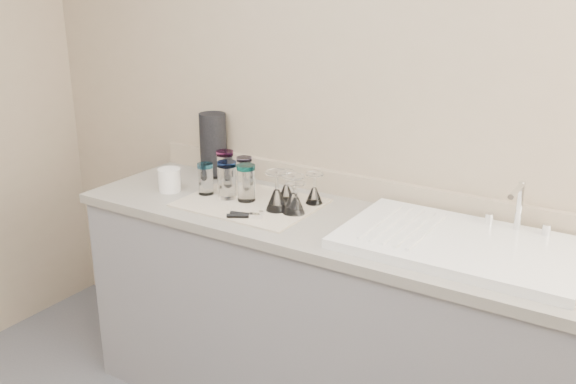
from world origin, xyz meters
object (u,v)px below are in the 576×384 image
Objects in this scene: sink_unit at (461,244)px; can_opener at (246,215)px; tumbler_blue at (227,180)px; goblet_front_left at (277,197)px; goblet_front_right at (293,200)px; tumbler_lavender at (246,183)px; paper_towel_roll at (213,145)px; goblet_back_right at (314,193)px; goblet_back_left at (286,190)px; tumbler_magenta at (206,179)px; goblet_extra at (296,203)px; white_mug at (169,180)px; tumbler_teal at (225,167)px; tumbler_cyan at (245,172)px.

sink_unit reaches higher than can_opener.
goblet_front_left is (0.25, -0.01, -0.03)m from tumbler_blue.
goblet_front_right reaches higher than can_opener.
goblet_front_left is at bearing -2.24° from tumbler_blue.
paper_towel_roll is at bearing 146.67° from tumbler_lavender.
goblet_back_right is at bearing 21.81° from tumbler_blue.
goblet_back_left is at bearing -16.17° from paper_towel_roll.
tumbler_magenta is 1.05× the size of goblet_extra.
goblet_back_left is at bearing 18.94° from tumbler_magenta.
goblet_back_left is 0.25m from can_opener.
goblet_extra is (0.09, 0.01, -0.01)m from goblet_front_left.
goblet_extra is at bearing 4.19° from goblet_front_left.
paper_towel_roll is at bearing 139.87° from can_opener.
tumbler_blue is at bearing 179.39° from goblet_front_right.
tumbler_blue is 0.99× the size of goblet_front_left.
tumbler_lavender is at bearing 8.93° from white_mug.
tumbler_teal is 0.46m from goblet_back_right.
tumbler_blue is 0.26m from can_opener.
white_mug is (-0.54, -0.03, -0.01)m from goblet_front_left.
goblet_back_left is (0.22, 0.11, -0.04)m from tumbler_blue.
paper_towel_roll is (-0.15, 0.10, 0.06)m from tumbler_teal.
goblet_back_right is 0.63m from paper_towel_roll.
goblet_back_left is 0.99× the size of goblet_back_right.
goblet_front_left is (-0.74, -0.04, 0.04)m from sink_unit.
paper_towel_roll is at bearing 159.49° from tumbler_cyan.
tumbler_teal is at bearing 173.70° from goblet_back_left.
goblet_front_left is at bearing -26.35° from paper_towel_roll.
tumbler_lavender is (-0.91, -0.01, 0.07)m from sink_unit.
goblet_extra is (0.46, -0.15, -0.03)m from tumbler_teal.
tumbler_blue is 1.03× the size of tumbler_lavender.
tumbler_blue reaches higher than tumbler_magenta.
tumbler_blue is 0.25m from goblet_back_left.
tumbler_lavender is 0.43m from paper_towel_roll.
tumbler_cyan is at bearing 168.26° from goblet_back_left.
goblet_back_right is at bearing 63.00° from can_opener.
tumbler_lavender reaches higher than tumbler_cyan.
tumbler_cyan is 0.92× the size of white_mug.
goblet_front_left is at bearing 67.50° from can_opener.
sink_unit reaches higher than goblet_back_right.
tumbler_blue is at bearing 4.40° from tumbler_magenta.
sink_unit is 0.67m from goblet_front_right.
goblet_front_left reaches higher than tumbler_lavender.
sink_unit reaches higher than tumbler_lavender.
sink_unit is at bearing -5.98° from goblet_back_left.
goblet_front_left is at bearing -120.84° from goblet_back_right.
tumbler_magenta is 0.45m from goblet_extra.
goblet_front_left is (0.38, -0.15, -0.02)m from tumbler_teal.
tumbler_magenta reaches higher than goblet_back_right.
goblet_extra is (-0.00, -0.14, -0.00)m from goblet_back_right.
tumbler_cyan is 1.06× the size of goblet_back_right.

